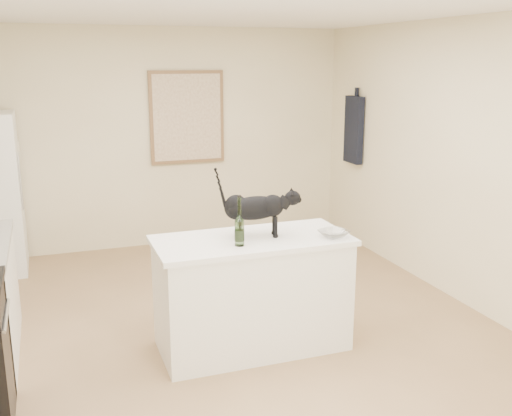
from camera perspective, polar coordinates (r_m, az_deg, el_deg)
The scene contains 14 objects.
floor at distance 5.00m, azimuth -2.25°, elevation -12.28°, with size 5.50×5.50×0.00m, color #9D7A53.
ceiling at distance 4.50m, azimuth -2.58°, elevation 18.90°, with size 5.50×5.50×0.00m, color white.
wall_back at distance 7.22m, azimuth -8.98°, elevation 6.58°, with size 4.50×4.50×0.00m, color beige.
wall_front at distance 2.23m, azimuth 19.66°, elevation -11.22°, with size 4.50×4.50×0.00m, color beige.
wall_right at distance 5.66m, azimuth 19.96°, elevation 3.86°, with size 5.50×5.50×0.00m, color beige.
island_base at distance 4.68m, azimuth -0.37°, elevation -8.41°, with size 1.44×0.67×0.86m, color white.
island_top at distance 4.53m, azimuth -0.38°, elevation -3.14°, with size 1.50×0.70×0.04m, color white.
artwork_frame at distance 7.22m, azimuth -6.64°, elevation 8.66°, with size 0.90×0.03×1.10m, color brown.
artwork_canvas at distance 7.20m, azimuth -6.61°, elevation 8.64°, with size 0.82×0.00×1.02m, color beige.
hanging_garment at distance 7.29m, azimuth 9.39°, elevation 7.43°, with size 0.08×0.34×0.80m, color black.
black_cat at distance 4.51m, azimuth -0.10°, elevation -0.29°, with size 0.58×0.17×0.40m, color black, non-canonical shape.
wine_bottle at distance 4.30m, azimuth -1.61°, elevation -1.53°, with size 0.07×0.07×0.33m, color #345A24.
glass_bowl at distance 4.57m, azimuth 7.48°, elevation -2.48°, with size 0.22×0.22×0.05m, color silver.
fridge_paper at distance 6.72m, azimuth -21.94°, elevation 5.12°, with size 0.01×0.15×0.20m, color beige.
Camera 1 is at (-1.33, -4.28, 2.22)m, focal length 41.58 mm.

